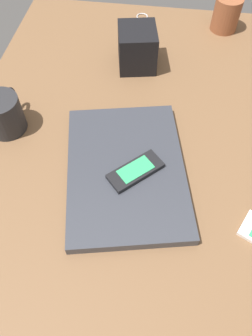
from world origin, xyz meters
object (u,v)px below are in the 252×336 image
desk_organizer (137,48)px  coffee_mug (4,114)px  laptop_closed (126,170)px  key_ring (142,16)px  cell_phone_on_laptop (135,171)px  pen_cup (226,14)px

desk_organizer → coffee_mug: bearing=123.9°
laptop_closed → desk_organizer: 36.99cm
laptop_closed → key_ring: size_ratio=9.47×
laptop_closed → coffee_mug: size_ratio=2.85×
laptop_closed → coffee_mug: (9.36, 29.55, 3.25)cm
cell_phone_on_laptop → key_ring: bearing=4.9°
laptop_closed → desk_organizer: desk_organizer is taller
key_ring → pen_cup: bearing=-96.9°
cell_phone_on_laptop → pen_cup: 61.60cm
desk_organizer → cell_phone_on_laptop: bearing=175.4°
laptop_closed → coffee_mug: coffee_mug is taller
cell_phone_on_laptop → coffee_mug: (10.44, 31.68, 1.49)cm
coffee_mug → key_ring: (50.82, -26.44, -4.25)cm
laptop_closed → cell_phone_on_laptop: (-1.08, -2.13, 1.76)cm
cell_phone_on_laptop → key_ring: cell_phone_on_laptop is taller
cell_phone_on_laptop → desk_organizer: bearing=6.4°
desk_organizer → pen_cup: 31.73cm
cell_phone_on_laptop → pen_cup: size_ratio=1.24×
laptop_closed → key_ring: laptop_closed is taller
cell_phone_on_laptop → coffee_mug: size_ratio=0.98×
coffee_mug → desk_organizer: bearing=-45.1°
cell_phone_on_laptop → desk_organizer: desk_organizer is taller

